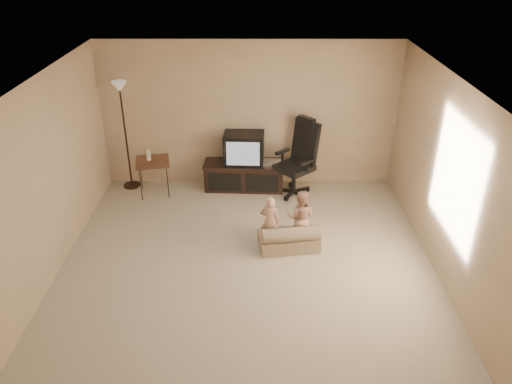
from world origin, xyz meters
TOP-DOWN VIEW (x-y plane):
  - floor at (0.00, 0.00)m, footprint 5.50×5.50m
  - room_shell at (0.00, 0.00)m, footprint 5.50×5.50m
  - tv_stand at (-0.08, 2.49)m, footprint 1.42×0.58m
  - office_chair at (0.82, 2.30)m, footprint 0.86×0.86m
  - side_table at (-1.62, 2.29)m, footprint 0.65×0.65m
  - floor_lamp at (-2.08, 2.55)m, footprint 0.29×0.29m
  - child_sofa at (0.59, 0.59)m, footprint 0.89×0.58m
  - toddler_left at (0.31, 0.71)m, footprint 0.32×0.26m
  - toddler_right at (0.75, 0.76)m, footprint 0.44×0.31m

SIDE VIEW (x-z plane):
  - floor at x=0.00m, z-range 0.00..0.00m
  - child_sofa at x=0.59m, z-range -0.04..0.37m
  - toddler_left at x=0.31m, z-range 0.00..0.77m
  - toddler_right at x=0.75m, z-range 0.00..0.83m
  - tv_stand at x=-0.08m, z-range -0.09..0.92m
  - office_chair at x=0.82m, z-range -0.19..1.14m
  - side_table at x=-1.62m, z-range 0.18..1.00m
  - floor_lamp at x=-2.08m, z-range 0.43..2.30m
  - room_shell at x=0.00m, z-range -1.23..4.27m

